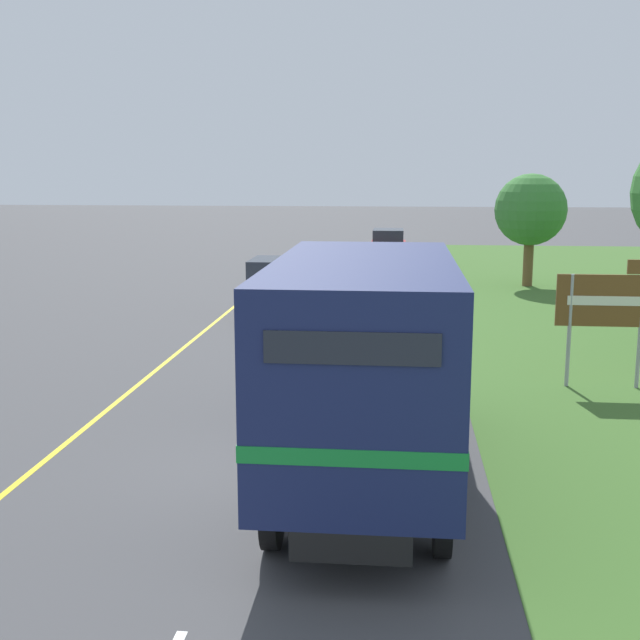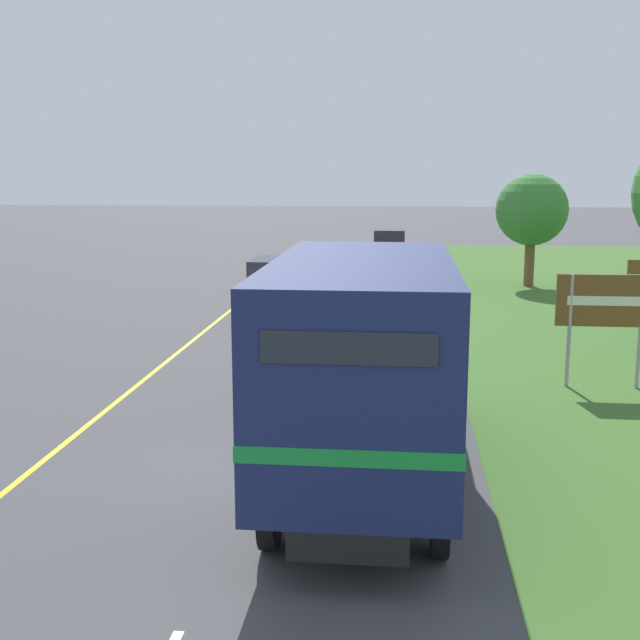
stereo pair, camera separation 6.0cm
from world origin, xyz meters
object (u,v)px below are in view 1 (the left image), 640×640
object	(u,v)px
horse_trailer_truck	(366,358)
lead_car_white	(275,287)
roadside_tree_far	(531,210)
highway_sign	(609,305)
lead_car_red_ahead	(388,247)

from	to	relation	value
horse_trailer_truck	lead_car_white	xyz separation A→B (m)	(-3.67, 14.49, -1.03)
horse_trailer_truck	roadside_tree_far	distance (m)	23.47
horse_trailer_truck	roadside_tree_far	size ratio (longest dim) A/B	1.71
highway_sign	roadside_tree_far	size ratio (longest dim) A/B	0.61
horse_trailer_truck	lead_car_white	distance (m)	14.98
lead_car_red_ahead	lead_car_white	bearing A→B (deg)	-103.30
horse_trailer_truck	lead_car_red_ahead	world-z (taller)	horse_trailer_truck
highway_sign	lead_car_white	bearing A→B (deg)	136.71
horse_trailer_truck	highway_sign	size ratio (longest dim) A/B	2.78
lead_car_white	highway_sign	distance (m)	12.18
roadside_tree_far	horse_trailer_truck	bearing A→B (deg)	-104.72
lead_car_white	roadside_tree_far	bearing A→B (deg)	40.33
lead_car_white	highway_sign	size ratio (longest dim) A/B	1.38
lead_car_red_ahead	highway_sign	xyz separation A→B (m)	(5.27, -23.42, 0.95)
lead_car_white	lead_car_red_ahead	bearing A→B (deg)	76.70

